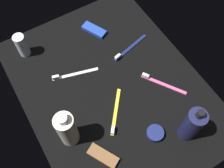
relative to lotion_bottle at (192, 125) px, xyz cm
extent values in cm
cube|color=black|center=(28.09, 12.81, -8.68)|extent=(84.00, 64.00, 1.20)
cylinder|color=#1D1E46|center=(0.00, 0.00, -0.21)|extent=(6.08, 6.08, 15.74)
cylinder|color=black|center=(0.00, 0.00, 9.06)|extent=(2.20, 2.20, 2.80)
cylinder|color=silver|center=(19.06, 34.82, 0.09)|extent=(6.23, 6.23, 16.35)
cylinder|color=silver|center=(19.06, 34.82, 9.37)|extent=(3.20, 3.20, 2.20)
cylinder|color=silver|center=(59.84, 34.58, -2.97)|extent=(4.42, 4.42, 10.22)
cube|color=#E55999|center=(19.10, -4.60, -7.63)|extent=(15.66, 10.96, 0.90)
cube|color=white|center=(25.34, -0.45, -6.58)|extent=(2.77, 2.35, 1.20)
cube|color=yellow|center=(19.13, 16.65, -7.63)|extent=(14.67, 12.35, 0.90)
cube|color=white|center=(13.34, 21.41, -6.58)|extent=(2.71, 2.50, 1.20)
cube|color=navy|center=(39.94, -3.20, -7.63)|extent=(5.42, 17.77, 0.90)
cube|color=white|center=(38.17, 4.09, -6.58)|extent=(1.68, 2.79, 1.20)
cube|color=white|center=(40.38, 21.92, -7.63)|extent=(5.94, 17.67, 0.90)
cube|color=white|center=(42.37, 29.15, -6.58)|extent=(1.75, 2.80, 1.20)
cube|color=blue|center=(55.29, 5.24, -7.33)|extent=(11.10, 8.15, 1.50)
cube|color=brown|center=(7.65, 28.58, -7.33)|extent=(11.05, 8.47, 1.50)
cylinder|color=navy|center=(5.03, 9.55, -7.00)|extent=(5.95, 5.95, 2.15)
camera|label=1|loc=(-10.85, 36.31, 80.03)|focal=42.18mm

